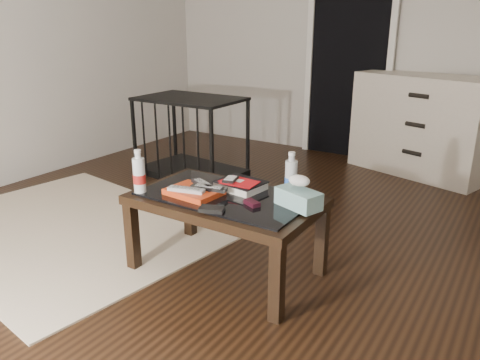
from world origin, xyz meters
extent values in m
plane|color=black|center=(0.00, 0.00, 0.00)|extent=(5.00, 5.00, 0.00)
plane|color=#BCB7AE|center=(0.00, 2.50, 1.35)|extent=(5.00, 0.00, 5.00)
cube|color=black|center=(-0.40, 2.47, 1.00)|extent=(0.80, 0.05, 2.00)
cube|color=silver|center=(-0.82, 2.44, 1.00)|extent=(0.06, 0.04, 2.04)
cube|color=silver|center=(0.02, 2.44, 1.00)|extent=(0.06, 0.04, 2.04)
cube|color=black|center=(-0.52, -0.51, 0.20)|extent=(0.06, 0.06, 0.40)
cube|color=black|center=(0.40, -0.51, 0.20)|extent=(0.06, 0.06, 0.40)
cube|color=black|center=(-0.52, 0.01, 0.20)|extent=(0.06, 0.06, 0.40)
cube|color=black|center=(0.40, 0.01, 0.20)|extent=(0.06, 0.06, 0.40)
cube|color=black|center=(-0.06, -0.25, 0.43)|extent=(1.00, 0.60, 0.05)
cube|color=black|center=(-0.06, -0.25, 0.46)|extent=(0.90, 0.50, 0.01)
cube|color=beige|center=(-1.30, -0.37, 0.01)|extent=(2.20, 1.78, 0.01)
cube|color=beige|center=(0.42, 2.23, 0.45)|extent=(1.29, 0.84, 0.90)
cylinder|color=black|center=(0.42, 1.97, 0.25)|extent=(0.18, 0.09, 0.04)
cylinder|color=black|center=(0.42, 1.97, 0.50)|extent=(0.18, 0.09, 0.04)
cylinder|color=black|center=(0.42, 1.97, 0.75)|extent=(0.18, 0.09, 0.04)
cube|color=black|center=(-1.32, 1.05, 0.03)|extent=(0.96, 0.70, 0.06)
cube|color=black|center=(-1.32, 1.05, 0.70)|extent=(0.96, 0.70, 0.02)
cube|color=black|center=(-1.75, 0.77, 0.35)|extent=(0.03, 0.03, 0.70)
cube|color=black|center=(-0.89, 0.77, 0.35)|extent=(0.03, 0.03, 0.70)
cube|color=black|center=(-1.75, 1.33, 0.35)|extent=(0.03, 0.03, 0.70)
cube|color=black|center=(-0.89, 1.33, 0.35)|extent=(0.03, 0.03, 0.70)
cube|color=red|center=(-0.21, -0.34, 0.48)|extent=(0.30, 0.23, 0.03)
cube|color=#B3B3B8|center=(-0.22, -0.39, 0.50)|extent=(0.21, 0.09, 0.02)
cube|color=black|center=(-0.14, -0.30, 0.50)|extent=(0.21, 0.08, 0.02)
cube|color=black|center=(-0.19, -0.27, 0.50)|extent=(0.20, 0.13, 0.02)
cube|color=black|center=(-0.04, -0.13, 0.48)|extent=(0.27, 0.23, 0.05)
cube|color=red|center=(-0.05, -0.14, 0.51)|extent=(0.20, 0.15, 0.01)
cube|color=black|center=(-0.09, -0.17, 0.52)|extent=(0.09, 0.12, 0.02)
cube|color=black|center=(0.13, -0.30, 0.47)|extent=(0.10, 0.08, 0.02)
cube|color=black|center=(0.01, -0.48, 0.47)|extent=(0.14, 0.11, 0.02)
cylinder|color=silver|center=(-0.48, -0.46, 0.58)|extent=(0.07, 0.07, 0.24)
cylinder|color=silver|center=(0.23, -0.07, 0.58)|extent=(0.07, 0.07, 0.24)
cube|color=teal|center=(0.34, -0.20, 0.51)|extent=(0.26, 0.19, 0.09)
camera|label=1|loc=(1.27, -2.20, 1.34)|focal=35.00mm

